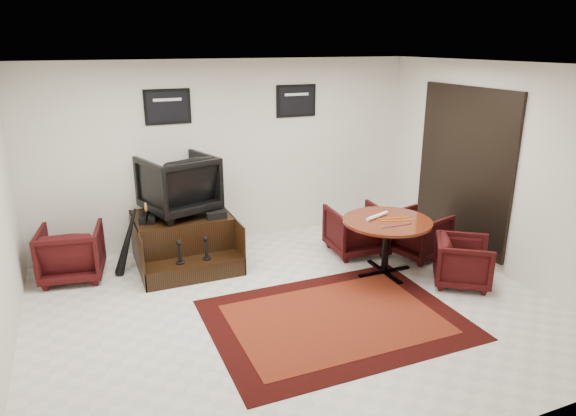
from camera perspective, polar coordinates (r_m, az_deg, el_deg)
The scene contains 16 objects.
ground at distance 6.24m, azimuth 0.64°, elevation -11.08°, with size 6.00×6.00×0.00m, color beige.
room_shell at distance 5.87m, azimuth 3.91°, elevation 5.70°, with size 6.02×5.02×2.81m.
area_rug at distance 6.03m, azimuth 5.24°, elevation -12.19°, with size 2.81×2.11×0.01m.
shine_podium at distance 7.50m, azimuth -11.48°, elevation -3.61°, with size 1.34×1.38×0.69m.
shine_chair at distance 7.37m, azimuth -12.10°, elevation 2.87°, with size 0.91×0.86×0.94m, color black.
shoes_pair at distance 7.24m, azimuth -15.32°, elevation -1.16°, with size 0.26×0.29×0.09m.
polish_kit at distance 7.22m, azimuth -8.06°, elevation -0.70°, with size 0.28×0.20×0.10m, color black.
umbrella_black at distance 7.24m, azimuth -17.46°, elevation -3.65°, with size 0.34×0.13×0.93m, color black, non-canonical shape.
umbrella_hooked at distance 7.29m, azimuth -17.45°, elevation -3.44°, with size 0.35×0.13×0.94m, color black, non-canonical shape.
armchair_side at distance 7.41m, azimuth -22.96°, elevation -4.34°, with size 0.77×0.72×0.80m, color black.
meeting_table at distance 6.98m, azimuth 10.94°, elevation -2.01°, with size 1.18×1.18×0.77m.
table_chair_back at distance 7.72m, azimuth 7.51°, elevation -2.15°, with size 0.77×0.72×0.79m, color black.
table_chair_window at distance 7.78m, azimuth 14.33°, elevation -2.58°, with size 0.72×0.67×0.74m, color black.
table_chair_corner at distance 7.04m, azimuth 18.89°, elevation -5.43°, with size 0.68×0.63×0.69m, color black.
paper_roll at distance 7.00m, azimuth 9.88°, elevation -0.88°, with size 0.05×0.05×0.42m, color white.
table_clutter at distance 6.91m, azimuth 11.86°, elevation -1.42°, with size 0.57×0.33×0.01m.
Camera 1 is at (-2.17, -5.00, 3.03)m, focal length 32.00 mm.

